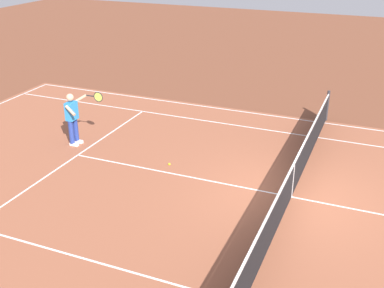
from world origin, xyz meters
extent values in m
plane|color=brown|center=(0.00, 0.00, 0.00)|extent=(60.00, 60.00, 0.00)
cube|color=#935138|center=(0.00, 0.00, 0.00)|extent=(24.20, 11.40, 0.00)
cube|color=white|center=(0.00, -5.50, 0.00)|extent=(23.80, 0.05, 0.01)
cube|color=white|center=(0.00, -4.11, 0.00)|extent=(23.80, 0.05, 0.01)
cube|color=white|center=(6.40, 0.00, 0.00)|extent=(0.05, 8.22, 0.01)
cube|color=white|center=(0.00, 0.00, 0.00)|extent=(12.80, 0.05, 0.01)
cylinder|color=#2D2D33|center=(0.00, -5.80, 0.54)|extent=(0.10, 0.10, 1.08)
cube|color=black|center=(0.00, 0.00, 0.44)|extent=(0.02, 11.60, 0.88)
cube|color=white|center=(0.00, 0.00, 0.95)|extent=(0.04, 11.60, 0.06)
cube|color=white|center=(0.00, 0.00, 0.44)|extent=(0.04, 0.06, 0.88)
cylinder|color=navy|center=(6.96, -0.54, 0.45)|extent=(0.15, 0.15, 0.74)
cube|color=white|center=(6.90, -0.54, 0.04)|extent=(0.28, 0.11, 0.09)
cylinder|color=navy|center=(6.97, -0.78, 0.45)|extent=(0.15, 0.15, 0.74)
cube|color=white|center=(6.91, -0.78, 0.04)|extent=(0.28, 0.11, 0.09)
cube|color=#2884D1|center=(6.97, -0.66, 1.10)|extent=(0.24, 0.38, 0.56)
sphere|color=#DBAA84|center=(6.97, -0.66, 1.53)|extent=(0.23, 0.23, 0.23)
cylinder|color=#DBAA84|center=(6.79, -0.38, 1.23)|extent=(0.42, 0.21, 0.26)
cylinder|color=#DBAA84|center=(6.79, -0.94, 1.43)|extent=(0.42, 0.22, 0.30)
cylinder|color=#232326|center=(6.48, -1.01, 1.54)|extent=(0.28, 0.04, 0.04)
torus|color=#232326|center=(6.19, -1.01, 1.54)|extent=(0.31, 0.03, 0.31)
cylinder|color=#C6D84C|center=(6.19, -1.01, 1.54)|extent=(0.27, 0.01, 0.27)
sphere|color=#CCE01E|center=(3.59, -0.44, 0.03)|extent=(0.07, 0.07, 0.07)
camera|label=1|loc=(-1.73, 10.66, 6.14)|focal=45.01mm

